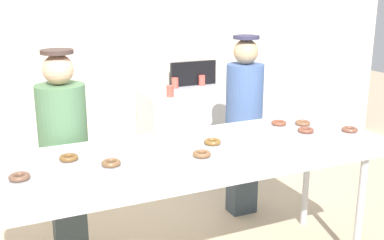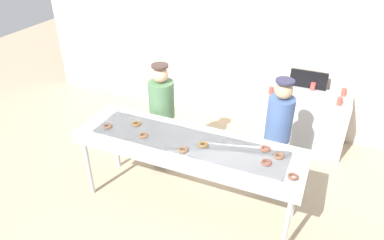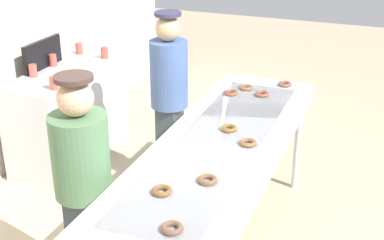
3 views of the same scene
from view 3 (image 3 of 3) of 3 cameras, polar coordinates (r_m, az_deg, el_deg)
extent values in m
cube|color=#B7BABF|center=(3.73, 2.81, -3.29)|extent=(2.79, 0.80, 0.14)
cube|color=slate|center=(3.71, 2.82, -2.86)|extent=(2.37, 0.56, 0.08)
cylinder|color=#B7BABF|center=(5.01, 11.04, -2.70)|extent=(0.06, 0.06, 0.86)
cylinder|color=#B7BABF|center=(5.14, 4.01, -1.56)|extent=(0.06, 0.06, 0.86)
torus|color=brown|center=(4.52, 7.41, 2.74)|extent=(0.16, 0.16, 0.03)
torus|color=brown|center=(4.52, 4.15, 2.88)|extent=(0.15, 0.15, 0.03)
torus|color=brown|center=(3.10, -3.20, -7.48)|extent=(0.16, 0.16, 0.03)
torus|color=brown|center=(3.86, 3.92, -0.89)|extent=(0.12, 0.12, 0.03)
torus|color=brown|center=(2.80, -2.11, -11.32)|extent=(0.15, 0.15, 0.03)
torus|color=brown|center=(3.66, 5.93, -2.40)|extent=(0.12, 0.12, 0.03)
torus|color=brown|center=(4.65, 5.71, 3.45)|extent=(0.17, 0.17, 0.03)
torus|color=brown|center=(3.21, 1.66, -6.32)|extent=(0.16, 0.16, 0.03)
torus|color=brown|center=(4.78, 9.77, 3.76)|extent=(0.15, 0.15, 0.03)
cube|color=#323D46|center=(4.99, -2.32, -2.77)|extent=(0.24, 0.18, 0.81)
cylinder|color=#3F598C|center=(4.72, -2.46, 4.85)|extent=(0.33, 0.33, 0.59)
sphere|color=tan|center=(4.60, -2.55, 9.63)|extent=(0.22, 0.22, 0.22)
cylinder|color=#2D2C45|center=(4.57, -2.58, 11.14)|extent=(0.23, 0.23, 0.03)
cylinder|color=#4C724C|center=(3.36, -11.68, -3.71)|extent=(0.36, 0.36, 0.53)
sphere|color=tan|center=(3.21, -12.23, 2.27)|extent=(0.22, 0.22, 0.22)
cylinder|color=#3F2E28|center=(3.16, -12.43, 4.37)|extent=(0.23, 0.23, 0.03)
cube|color=#B7BABF|center=(5.64, -12.88, 0.60)|extent=(1.38, 0.57, 0.94)
cylinder|color=#CC4C3F|center=(5.77, -9.21, 7.03)|extent=(0.08, 0.08, 0.12)
cylinder|color=#CC4C3F|center=(5.98, -11.83, 7.40)|extent=(0.08, 0.08, 0.12)
cylinder|color=#CC4C3F|center=(5.63, -14.48, 6.14)|extent=(0.08, 0.08, 0.12)
cylinder|color=#CC4C3F|center=(5.36, -16.44, 5.02)|extent=(0.08, 0.08, 0.12)
cylinder|color=#CC4C3F|center=(4.97, -14.37, 3.81)|extent=(0.08, 0.08, 0.12)
cube|color=black|center=(5.57, -15.49, 6.72)|extent=(0.57, 0.04, 0.28)
camera|label=1|loc=(2.64, 60.15, -1.49)|focal=44.37mm
camera|label=2|loc=(5.11, 52.12, 24.45)|focal=33.37mm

